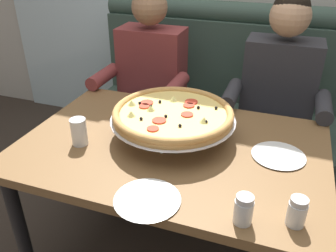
{
  "coord_description": "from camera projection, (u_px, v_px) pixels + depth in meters",
  "views": [
    {
      "loc": [
        0.41,
        -1.21,
        1.52
      ],
      "look_at": [
        -0.04,
        0.08,
        0.76
      ],
      "focal_mm": 37.45,
      "sensor_mm": 36.0,
      "label": 1
    }
  ],
  "objects": [
    {
      "name": "pizza",
      "position": [
        173.0,
        114.0,
        1.51
      ],
      "size": [
        0.54,
        0.54,
        0.14
      ],
      "color": "silver",
      "rests_on": "dining_table"
    },
    {
      "name": "patio_chair",
      "position": [
        122.0,
        41.0,
        3.67
      ],
      "size": [
        0.43,
        0.43,
        0.86
      ],
      "color": "black",
      "rests_on": "ground_plane"
    },
    {
      "name": "drinking_glass",
      "position": [
        79.0,
        133.0,
        1.48
      ],
      "size": [
        0.07,
        0.07,
        0.12
      ],
      "color": "silver",
      "rests_on": "dining_table"
    },
    {
      "name": "diner_right",
      "position": [
        276.0,
        101.0,
        1.92
      ],
      "size": [
        0.54,
        0.64,
        1.27
      ],
      "color": "#2D3342",
      "rests_on": "ground_plane"
    },
    {
      "name": "shaker_oregano",
      "position": [
        297.0,
        213.0,
        1.07
      ],
      "size": [
        0.06,
        0.06,
        0.1
      ],
      "color": "white",
      "rests_on": "dining_table"
    },
    {
      "name": "plate_near_left",
      "position": [
        279.0,
        154.0,
        1.42
      ],
      "size": [
        0.22,
        0.22,
        0.02
      ],
      "color": "white",
      "rests_on": "dining_table"
    },
    {
      "name": "plate_near_right",
      "position": [
        147.0,
        198.0,
        1.18
      ],
      "size": [
        0.23,
        0.23,
        0.02
      ],
      "color": "white",
      "rests_on": "dining_table"
    },
    {
      "name": "diner_left",
      "position": [
        146.0,
        83.0,
        2.15
      ],
      "size": [
        0.54,
        0.64,
        1.27
      ],
      "color": "#2D3342",
      "rests_on": "ground_plane"
    },
    {
      "name": "booth_bench",
      "position": [
        214.0,
        118.0,
        2.41
      ],
      "size": [
        1.72,
        0.78,
        1.13
      ],
      "color": "#384C42",
      "rests_on": "ground_plane"
    },
    {
      "name": "shaker_pepper_flakes",
      "position": [
        243.0,
        211.0,
        1.08
      ],
      "size": [
        0.06,
        0.06,
        0.1
      ],
      "color": "white",
      "rests_on": "dining_table"
    },
    {
      "name": "dining_table",
      "position": [
        172.0,
        160.0,
        1.55
      ],
      "size": [
        1.29,
        0.87,
        0.72
      ],
      "color": "brown",
      "rests_on": "ground_plane"
    }
  ]
}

